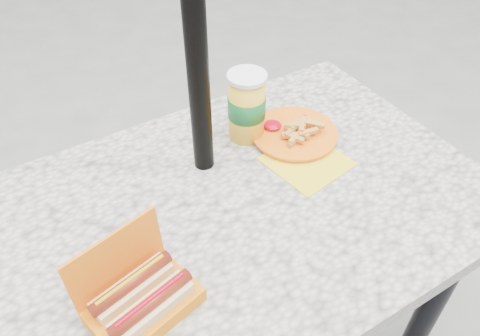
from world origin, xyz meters
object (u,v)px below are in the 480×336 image
hotdog_box (141,299)px  fries_plate (295,135)px  soda_cup (247,106)px  umbrella_pole (195,37)px

hotdog_box → fries_plate: size_ratio=0.69×
soda_cup → hotdog_box: bearing=-142.0°
umbrella_pole → fries_plate: bearing=-8.1°
fries_plate → soda_cup: 0.16m
hotdog_box → fries_plate: hotdog_box is taller
hotdog_box → soda_cup: size_ratio=1.18×
fries_plate → soda_cup: size_ratio=1.70×
umbrella_pole → hotdog_box: bearing=-133.9°
hotdog_box → soda_cup: soda_cup is taller
umbrella_pole → fries_plate: size_ratio=6.78×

